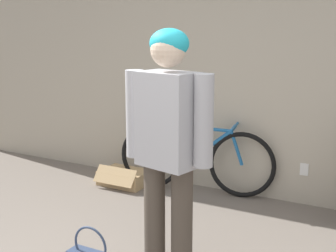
% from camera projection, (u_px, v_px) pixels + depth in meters
% --- Properties ---
extents(wall_back, '(8.00, 0.07, 2.60)m').
position_uv_depth(wall_back, '(254.00, 67.00, 4.56)').
color(wall_back, '#B7AD99').
rests_on(wall_back, ground_plane).
extents(person, '(0.62, 0.31, 1.68)m').
position_uv_depth(person, '(168.00, 136.00, 2.99)').
color(person, '#4C4238').
rests_on(person, ground_plane).
extents(bicycle, '(1.63, 0.47, 0.75)m').
position_uv_depth(bicycle, '(195.00, 158.00, 4.80)').
color(bicycle, black).
rests_on(bicycle, ground_plane).
extents(cardboard_box, '(0.51, 0.43, 0.22)m').
position_uv_depth(cardboard_box, '(124.00, 177.00, 5.09)').
color(cardboard_box, tan).
rests_on(cardboard_box, ground_plane).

